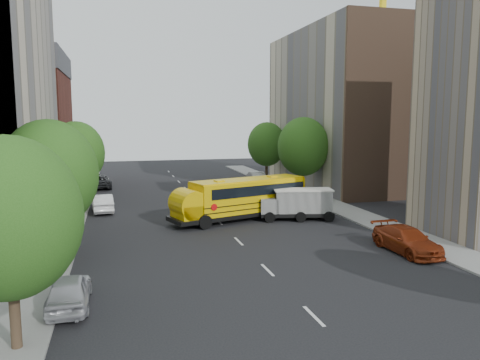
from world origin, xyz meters
name	(u,v)px	position (x,y,z in m)	size (l,w,h in m)	color
ground	(231,234)	(0.00, 0.00, 0.00)	(120.00, 120.00, 0.00)	black
sidewalk_left	(62,227)	(-11.50, 5.00, 0.06)	(3.00, 80.00, 0.12)	slate
sidewalk_right	(348,211)	(11.50, 5.00, 0.06)	(3.00, 80.00, 0.12)	slate
lane_markings	(205,208)	(0.00, 10.00, 0.01)	(0.15, 64.00, 0.01)	silver
building_left_redbrick	(21,131)	(-18.00, 28.00, 6.50)	(10.00, 15.00, 13.00)	maroon
building_right_far	(340,109)	(18.00, 20.00, 9.00)	(10.00, 22.00, 18.00)	#BAAF90
building_right_sidewall	(393,107)	(18.00, 9.00, 9.00)	(10.10, 0.30, 18.00)	brown
street_tree_0	(9,218)	(-11.00, -14.00, 4.64)	(4.80, 4.80, 7.41)	#38281C
street_tree_1	(49,174)	(-11.00, -4.00, 4.95)	(5.12, 5.12, 7.90)	#38281C
street_tree_2	(77,153)	(-11.00, 14.00, 4.83)	(4.99, 4.99, 7.71)	#38281C
street_tree_4	(303,147)	(11.00, 14.00, 5.08)	(5.25, 5.25, 8.10)	#38281C
street_tree_5	(267,144)	(11.00, 26.00, 4.70)	(4.86, 4.86, 7.51)	#38281C
school_bus	(240,197)	(1.74, 4.24, 1.84)	(11.90, 6.09, 3.30)	black
safari_truck	(297,203)	(6.14, 3.29, 1.29)	(5.98, 3.17, 2.44)	black
parked_car_0	(69,291)	(-9.60, -10.54, 0.73)	(1.72, 4.27, 1.45)	#AAAAB0
parked_car_1	(102,203)	(-8.80, 10.43, 0.76)	(1.61, 4.63, 1.52)	silver
parked_car_2	(99,181)	(-9.60, 24.96, 0.79)	(2.62, 5.67, 1.58)	black
parked_car_3	(407,240)	(9.04, -6.97, 0.75)	(2.10, 5.17, 1.50)	maroon
parked_car_5	(258,179)	(8.80, 22.71, 0.77)	(1.63, 4.68, 1.54)	#A0A09B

